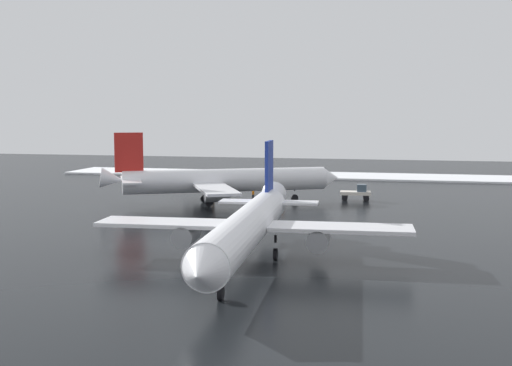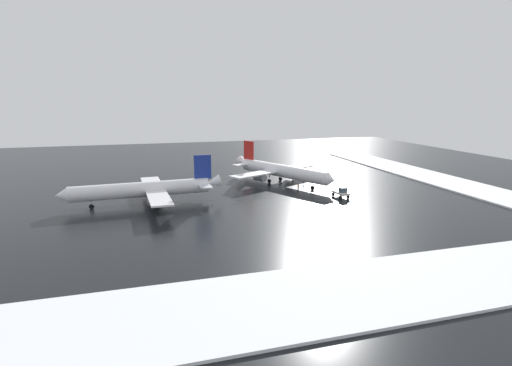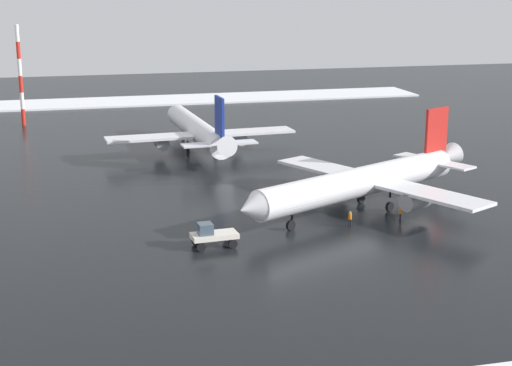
{
  "view_description": "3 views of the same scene",
  "coord_description": "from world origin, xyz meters",
  "px_view_note": "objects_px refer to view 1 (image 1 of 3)",
  "views": [
    {
      "loc": [
        -66.98,
        -14.11,
        13.2
      ],
      "look_at": [
        13.76,
        4.32,
        4.19
      ],
      "focal_mm": 45.0,
      "sensor_mm": 36.0,
      "label": 1
    },
    {
      "loc": [
        -13.65,
        -88.98,
        22.98
      ],
      "look_at": [
        12.22,
        0.43,
        2.95
      ],
      "focal_mm": 28.0,
      "sensor_mm": 36.0,
      "label": 2
    },
    {
      "loc": [
        103.03,
        -21.34,
        25.62
      ],
      "look_at": [
        16.17,
        0.54,
        2.39
      ],
      "focal_mm": 55.0,
      "sensor_mm": 36.0,
      "label": 3
    }
  ],
  "objects_px": {
    "ground_crew_near_tug": "(283,198)",
    "ground_crew_by_nose_gear": "(213,193)",
    "airplane_parked_starboard": "(248,226)",
    "pushback_tug": "(357,192)",
    "airplane_foreground_jet": "(221,180)",
    "ground_crew_beside_wing": "(253,194)"
  },
  "relations": [
    {
      "from": "airplane_foreground_jet",
      "to": "ground_crew_beside_wing",
      "type": "xyz_separation_m",
      "value": [
        5.43,
        -3.62,
        -2.51
      ]
    },
    {
      "from": "airplane_parked_starboard",
      "to": "pushback_tug",
      "type": "height_order",
      "value": "airplane_parked_starboard"
    },
    {
      "from": "ground_crew_by_nose_gear",
      "to": "airplane_parked_starboard",
      "type": "bearing_deg",
      "value": 148.16
    },
    {
      "from": "airplane_parked_starboard",
      "to": "ground_crew_near_tug",
      "type": "distance_m",
      "value": 37.61
    },
    {
      "from": "airplane_parked_starboard",
      "to": "ground_crew_beside_wing",
      "type": "bearing_deg",
      "value": -170.96
    },
    {
      "from": "ground_crew_near_tug",
      "to": "ground_crew_by_nose_gear",
      "type": "xyz_separation_m",
      "value": [
        3.1,
        11.48,
        0.0
      ]
    },
    {
      "from": "ground_crew_near_tug",
      "to": "ground_crew_by_nose_gear",
      "type": "distance_m",
      "value": 11.89
    },
    {
      "from": "airplane_foreground_jet",
      "to": "ground_crew_beside_wing",
      "type": "height_order",
      "value": "airplane_foreground_jet"
    },
    {
      "from": "airplane_foreground_jet",
      "to": "pushback_tug",
      "type": "xyz_separation_m",
      "value": [
        8.22,
        -19.22,
        -2.2
      ]
    },
    {
      "from": "pushback_tug",
      "to": "ground_crew_by_nose_gear",
      "type": "bearing_deg",
      "value": -175.11
    },
    {
      "from": "ground_crew_beside_wing",
      "to": "ground_crew_near_tug",
      "type": "height_order",
      "value": "same"
    },
    {
      "from": "airplane_parked_starboard",
      "to": "pushback_tug",
      "type": "distance_m",
      "value": 44.49
    },
    {
      "from": "pushback_tug",
      "to": "airplane_foreground_jet",
      "type": "bearing_deg",
      "value": -161.16
    },
    {
      "from": "ground_crew_beside_wing",
      "to": "ground_crew_near_tug",
      "type": "relative_size",
      "value": 1.0
    },
    {
      "from": "pushback_tug",
      "to": "ground_crew_near_tug",
      "type": "distance_m",
      "value": 12.23
    },
    {
      "from": "airplane_foreground_jet",
      "to": "ground_crew_beside_wing",
      "type": "distance_m",
      "value": 7.0
    },
    {
      "from": "airplane_parked_starboard",
      "to": "ground_crew_beside_wing",
      "type": "height_order",
      "value": "airplane_parked_starboard"
    },
    {
      "from": "ground_crew_by_nose_gear",
      "to": "ground_crew_beside_wing",
      "type": "bearing_deg",
      "value": -135.7
    },
    {
      "from": "pushback_tug",
      "to": "ground_crew_by_nose_gear",
      "type": "distance_m",
      "value": 22.04
    },
    {
      "from": "airplane_parked_starboard",
      "to": "ground_crew_near_tug",
      "type": "height_order",
      "value": "airplane_parked_starboard"
    },
    {
      "from": "ground_crew_near_tug",
      "to": "airplane_foreground_jet",
      "type": "bearing_deg",
      "value": 160.19
    },
    {
      "from": "ground_crew_beside_wing",
      "to": "pushback_tug",
      "type": "bearing_deg",
      "value": 116.22
    }
  ]
}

